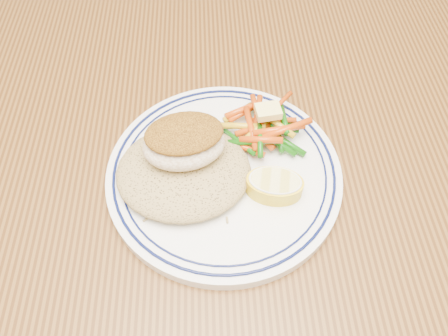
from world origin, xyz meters
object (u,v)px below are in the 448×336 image
dining_table (230,193)px  fish_fillet (184,142)px  rice_pilaf (183,170)px  plate (224,173)px  lemon_wedge (274,185)px  vegetable_pile (263,127)px

dining_table → fish_fillet: bearing=-148.3°
dining_table → rice_pilaf: 0.14m
dining_table → plate: (-0.01, -0.04, 0.11)m
dining_table → fish_fillet: fish_fillet is taller
lemon_wedge → rice_pilaf: bearing=166.2°
plate → fish_fillet: (-0.04, 0.01, 0.05)m
fish_fillet → dining_table: bearing=31.7°
rice_pilaf → dining_table: bearing=40.6°
fish_fillet → lemon_wedge: (0.09, -0.04, -0.03)m
fish_fillet → lemon_wedge: fish_fillet is taller
plate → vegetable_pile: bearing=46.1°
plate → lemon_wedge: bearing=-30.1°
dining_table → lemon_wedge: (0.04, -0.07, 0.12)m
plate → vegetable_pile: (0.05, 0.05, 0.02)m
rice_pilaf → vegetable_pile: size_ratio=1.31×
dining_table → lemon_wedge: size_ratio=22.76×
dining_table → rice_pilaf: bearing=-139.4°
dining_table → rice_pilaf: (-0.05, -0.05, 0.13)m
vegetable_pile → dining_table: bearing=-165.7°
vegetable_pile → lemon_wedge: bearing=-86.8°
plate → lemon_wedge: (0.05, -0.03, 0.02)m
plate → vegetable_pile: vegetable_pile is taller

